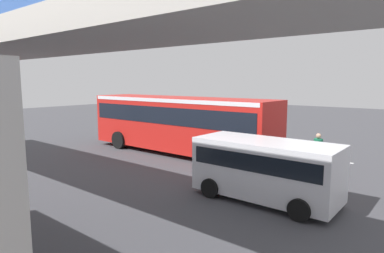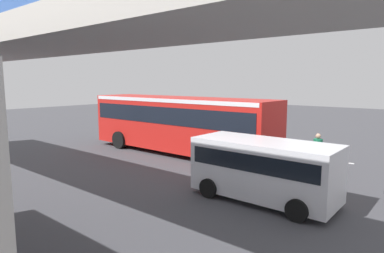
{
  "view_description": "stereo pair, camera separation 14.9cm",
  "coord_description": "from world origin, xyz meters",
  "views": [
    {
      "loc": [
        -10.86,
        14.82,
        4.02
      ],
      "look_at": [
        0.33,
        1.0,
        1.6
      ],
      "focal_mm": 31.1,
      "sensor_mm": 36.0,
      "label": 1
    },
    {
      "loc": [
        -10.97,
        14.72,
        4.02
      ],
      "look_at": [
        0.33,
        1.0,
        1.6
      ],
      "focal_mm": 31.1,
      "sensor_mm": 36.0,
      "label": 2
    }
  ],
  "objects": [
    {
      "name": "lane_dash_left",
      "position": [
        -2.0,
        -2.63,
        0.0
      ],
      "size": [
        2.0,
        0.2,
        0.01
      ],
      "primitive_type": "cube",
      "color": "silver",
      "rests_on": "ground"
    },
    {
      "name": "parked_van",
      "position": [
        -5.91,
        4.77,
        1.18
      ],
      "size": [
        4.8,
        2.17,
        2.05
      ],
      "color": "silver",
      "rests_on": "ground"
    },
    {
      "name": "traffic_sign",
      "position": [
        -0.2,
        -3.82,
        1.89
      ],
      "size": [
        0.08,
        0.6,
        2.8
      ],
      "color": "slate",
      "rests_on": "ground"
    },
    {
      "name": "ground",
      "position": [
        0.0,
        0.0,
        0.0
      ],
      "size": [
        80.0,
        80.0,
        0.0
      ],
      "primitive_type": "plane",
      "color": "#424247"
    },
    {
      "name": "lane_dash_centre",
      "position": [
        2.0,
        -2.63,
        0.0
      ],
      "size": [
        2.0,
        0.2,
        0.01
      ],
      "primitive_type": "cube",
      "color": "silver",
      "rests_on": "ground"
    },
    {
      "name": "lane_dash_leftmost",
      "position": [
        -6.0,
        -2.63,
        0.0
      ],
      "size": [
        2.0,
        0.2,
        0.01
      ],
      "primitive_type": "cube",
      "color": "silver",
      "rests_on": "ground"
    },
    {
      "name": "pedestrian",
      "position": [
        -6.19,
        0.33,
        0.89
      ],
      "size": [
        0.38,
        0.38,
        1.79
      ],
      "color": "#2D2D38",
      "rests_on": "ground"
    },
    {
      "name": "lane_dash_right",
      "position": [
        6.0,
        -2.63,
        0.0
      ],
      "size": [
        2.0,
        0.2,
        0.01
      ],
      "primitive_type": "cube",
      "color": "silver",
      "rests_on": "ground"
    },
    {
      "name": "city_bus",
      "position": [
        1.28,
        1.0,
        1.88
      ],
      "size": [
        11.54,
        2.85,
        3.15
      ],
      "color": "red",
      "rests_on": "ground"
    }
  ]
}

